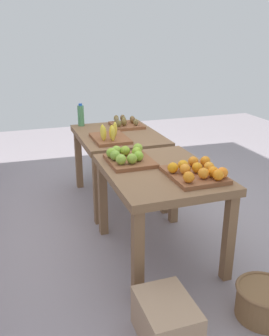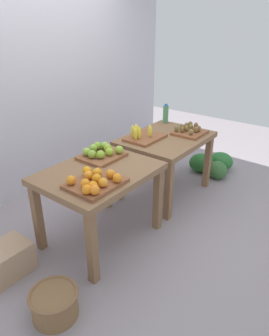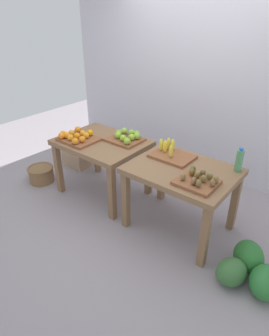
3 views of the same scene
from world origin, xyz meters
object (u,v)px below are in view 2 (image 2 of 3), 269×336
display_table_right (166,145)px  cardboard_produce_box (6,261)px  display_table_left (99,181)px  orange_bin (95,181)px  kiwi_bin (189,131)px  banana_crate (144,136)px  wicker_basket (54,303)px  apple_bin (102,153)px  water_bottle (166,114)px  watermelon_pile (212,164)px

display_table_right → cardboard_produce_box: size_ratio=2.60×
display_table_left → orange_bin: bearing=-141.9°
display_table_right → kiwi_bin: kiwi_bin is taller
banana_crate → wicker_basket: banana_crate is taller
apple_bin → water_bottle: water_bottle is taller
banana_crate → watermelon_pile: 1.33m
water_bottle → cardboard_produce_box: 2.51m
watermelon_pile → wicker_basket: bearing=-177.8°
orange_bin → watermelon_pile: bearing=-1.5°
display_table_left → apple_bin: 0.33m
water_bottle → wicker_basket: 2.62m
display_table_right → watermelon_pile: 1.03m
watermelon_pile → apple_bin: bearing=166.6°
cardboard_produce_box → water_bottle: bearing=-0.2°
orange_bin → wicker_basket: orange_bin is taller
orange_bin → apple_bin: bearing=37.8°
display_table_right → wicker_basket: display_table_right is taller
water_bottle → watermelon_pile: bearing=-51.0°
apple_bin → cardboard_produce_box: size_ratio=1.00×
display_table_left → cardboard_produce_box: (-0.84, 0.30, -0.49)m
wicker_basket → orange_bin: bearing=14.9°
apple_bin → water_bottle: 1.33m
cardboard_produce_box → banana_crate: bearing=-5.0°
orange_bin → cardboard_produce_box: size_ratio=1.11×
display_table_right → kiwi_bin: bearing=-32.8°
kiwi_bin → watermelon_pile: 0.89m
kiwi_bin → water_bottle: 0.50m
watermelon_pile → orange_bin: bearing=178.5°
water_bottle → kiwi_bin: bearing=-112.9°
apple_bin → kiwi_bin: size_ratio=1.11×
display_table_left → orange_bin: size_ratio=2.34×
wicker_basket → banana_crate: bearing=15.9°
apple_bin → banana_crate: 0.65m
orange_bin → banana_crate: (1.11, 0.33, -0.01)m
watermelon_pile → cardboard_produce_box: size_ratio=1.63×
apple_bin → kiwi_bin: bearing=-16.7°
orange_bin → water_bottle: size_ratio=1.81×
display_table_right → cardboard_produce_box: bearing=171.3°
orange_bin → display_table_left: bearing=38.1°
apple_bin → wicker_basket: 1.39m
apple_bin → kiwi_bin: apple_bin is taller
wicker_basket → kiwi_bin: bearing=4.8°
display_table_left → wicker_basket: display_table_left is taller
display_table_right → banana_crate: 0.31m
banana_crate → cardboard_produce_box: banana_crate is taller
display_table_left → orange_bin: (-0.23, -0.18, 0.15)m
banana_crate → watermelon_pile: banana_crate is taller
display_table_right → wicker_basket: (-1.99, -0.35, -0.51)m
kiwi_bin → watermelon_pile: (0.62, -0.08, -0.63)m
banana_crate → watermelon_pile: (1.11, -0.39, -0.64)m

